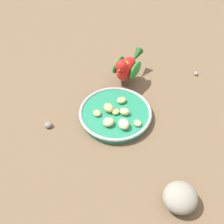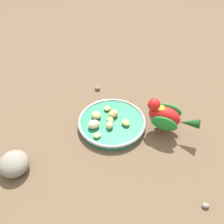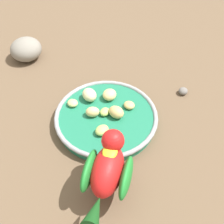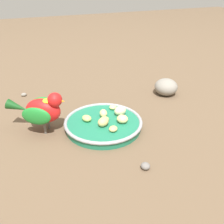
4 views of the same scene
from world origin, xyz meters
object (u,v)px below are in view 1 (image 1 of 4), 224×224
Objects in this scene: feeding_bowl at (115,114)px; apple_piece_1 at (125,112)px; apple_piece_2 at (109,108)px; apple_piece_6 at (97,113)px; pebble_0 at (196,73)px; apple_piece_7 at (137,123)px; parrot at (127,67)px; apple_piece_0 at (122,100)px; rock_large at (180,197)px; apple_piece_5 at (116,112)px; apple_piece_4 at (124,124)px; apple_piece_3 at (108,122)px; pebble_1 at (49,125)px.

feeding_bowl is 7.58× the size of apple_piece_1.
apple_piece_2 reaches higher than apple_piece_6.
apple_piece_7 is at bearing -133.01° from pebble_0.
apple_piece_7 is at bearing -34.90° from apple_piece_2.
apple_piece_1 is 1.22× the size of apple_piece_7.
apple_piece_6 is 0.21m from parrot.
feeding_bowl is at bearing -17.63° from apple_piece_2.
apple_piece_0 is 0.06m from apple_piece_2.
rock_large is at bearing -60.42° from apple_piece_2.
parrot is (0.10, 0.18, 0.04)m from apple_piece_6.
apple_piece_1 is at bearing -18.91° from feeding_bowl.
apple_piece_4 is at bearing -69.06° from apple_piece_5.
apple_piece_3 reaches higher than apple_piece_6.
pebble_1 is (-0.21, -0.04, -0.01)m from feeding_bowl.
apple_piece_4 is (0.05, -0.07, 0.00)m from apple_piece_2.
rock_large is 4.40× the size of pebble_0.
apple_piece_0 is 0.11m from apple_piece_4.
parrot is 8.50× the size of pebble_0.
apple_piece_4 reaches higher than apple_piece_1.
apple_piece_1 is at bearing 129.93° from apple_piece_7.
apple_piece_0 is 1.20× the size of apple_piece_6.
apple_piece_3 reaches higher than apple_piece_5.
apple_piece_1 reaches higher than pebble_0.
apple_piece_1 is 1.19× the size of apple_piece_6.
apple_piece_2 reaches higher than apple_piece_5.
pebble_0 is (0.29, 0.17, -0.02)m from apple_piece_0.
apple_piece_2 is at bearing -138.74° from apple_piece_0.
apple_piece_2 is at bearing 161.64° from apple_piece_1.
apple_piece_4 is at bearing -89.07° from apple_piece_0.
apple_piece_2 is 1.55× the size of pebble_1.
apple_piece_2 reaches higher than feeding_bowl.
rock_large reaches higher than apple_piece_2.
apple_piece_6 is (-0.04, -0.02, -0.01)m from apple_piece_2.
apple_piece_2 is 1.39× the size of apple_piece_6.
apple_piece_5 is 0.96× the size of apple_piece_6.
apple_piece_2 reaches higher than apple_piece_7.
apple_piece_7 is 1.08× the size of pebble_1.
rock_large is at bearing -62.86° from apple_piece_5.
apple_piece_4 reaches higher than apple_piece_0.
parrot is at bearing 39.02° from pebble_1.
apple_piece_3 reaches higher than apple_piece_0.
rock_large reaches higher than pebble_0.
apple_piece_7 is 0.15× the size of parrot.
apple_piece_0 is at bearing -150.36° from pebble_0.
rock_large reaches higher than pebble_1.
feeding_bowl is 10.05× the size of pebble_1.
feeding_bowl is at bearing 103.71° from apple_piece_5.
apple_piece_0 is at bearing 34.83° from apple_piece_6.
apple_piece_3 is (-0.02, -0.05, 0.02)m from feeding_bowl.
apple_piece_5 is at bearing 143.13° from apple_piece_7.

